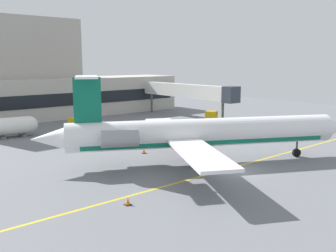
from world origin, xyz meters
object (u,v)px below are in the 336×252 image
at_px(pushback_tractor, 82,136).
at_px(baggage_tug, 73,125).
at_px(regional_jet, 199,133).
at_px(belt_loader, 215,119).
at_px(fuel_tank, 12,126).

bearing_deg(pushback_tractor, baggage_tug, 70.94).
height_order(regional_jet, baggage_tug, regional_jet).
bearing_deg(belt_loader, regional_jet, -141.07).
relative_size(belt_loader, fuel_tank, 0.65).
xyz_separation_m(regional_jet, baggage_tug, (-1.92, 24.84, -2.18)).
height_order(baggage_tug, belt_loader, belt_loader).
distance_m(pushback_tractor, fuel_tank, 11.04).
relative_size(pushback_tractor, fuel_tank, 0.60).
distance_m(belt_loader, fuel_tank, 30.86).
bearing_deg(pushback_tractor, belt_loader, -3.80).
bearing_deg(baggage_tug, belt_loader, -26.42).
height_order(pushback_tractor, fuel_tank, fuel_tank).
bearing_deg(fuel_tank, belt_loader, -20.90).
relative_size(baggage_tug, belt_loader, 0.82).
bearing_deg(belt_loader, fuel_tank, 159.10).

